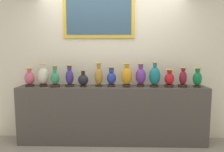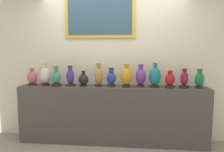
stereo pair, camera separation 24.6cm
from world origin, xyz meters
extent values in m
plane|color=gray|center=(0.00, 0.00, 0.00)|extent=(10.39, 10.39, 0.00)
cube|color=#4C4742|center=(0.00, 0.00, 0.49)|extent=(3.17, 0.40, 0.98)
cube|color=beige|center=(0.00, 0.26, 1.54)|extent=(4.39, 0.10, 3.08)
cube|color=gold|center=(-0.23, 0.19, 2.22)|extent=(1.24, 0.03, 0.84)
cube|color=#334F65|center=(-0.23, 0.17, 2.22)|extent=(1.12, 0.01, 0.72)
cylinder|color=#382319|center=(-1.40, -0.02, 0.99)|extent=(0.15, 0.15, 0.03)
ellipsoid|color=#CC5972|center=(-1.40, -0.02, 1.12)|extent=(0.16, 0.16, 0.22)
cylinder|color=#CC5972|center=(-1.40, -0.02, 1.26)|extent=(0.07, 0.07, 0.06)
torus|color=gold|center=(-1.40, -0.02, 1.29)|extent=(0.13, 0.13, 0.02)
cylinder|color=#382319|center=(-1.16, -0.02, 1.00)|extent=(0.13, 0.13, 0.04)
ellipsoid|color=beige|center=(-1.16, -0.02, 1.16)|extent=(0.18, 0.18, 0.28)
cylinder|color=beige|center=(-1.16, -0.02, 1.33)|extent=(0.07, 0.07, 0.07)
torus|color=gold|center=(-1.16, -0.02, 1.36)|extent=(0.12, 0.12, 0.01)
cylinder|color=#382319|center=(-0.95, -0.07, 1.00)|extent=(0.16, 0.16, 0.04)
ellipsoid|color=#388C60|center=(-0.95, -0.07, 1.13)|extent=(0.14, 0.14, 0.21)
cylinder|color=#388C60|center=(-0.95, -0.07, 1.28)|extent=(0.07, 0.07, 0.10)
torus|color=gold|center=(-0.95, -0.07, 1.33)|extent=(0.11, 0.11, 0.02)
cylinder|color=#382319|center=(-0.71, -0.02, 1.00)|extent=(0.16, 0.16, 0.03)
ellipsoid|color=#3F2D7F|center=(-0.71, -0.02, 1.14)|extent=(0.13, 0.13, 0.25)
cylinder|color=#3F2D7F|center=(-0.71, -0.02, 1.30)|extent=(0.08, 0.08, 0.07)
torus|color=gold|center=(-0.71, -0.02, 1.34)|extent=(0.12, 0.12, 0.01)
cylinder|color=#382319|center=(-0.48, -0.04, 0.99)|extent=(0.12, 0.12, 0.03)
ellipsoid|color=black|center=(-0.48, -0.04, 1.10)|extent=(0.17, 0.17, 0.18)
cylinder|color=black|center=(-0.48, -0.04, 1.22)|extent=(0.06, 0.06, 0.07)
torus|color=gold|center=(-0.48, -0.04, 1.26)|extent=(0.10, 0.10, 0.02)
cylinder|color=#382319|center=(-0.22, -0.01, 1.00)|extent=(0.12, 0.12, 0.03)
ellipsoid|color=#B27F2D|center=(-0.22, -0.01, 1.15)|extent=(0.14, 0.14, 0.29)
cylinder|color=#B27F2D|center=(-0.22, -0.01, 1.33)|extent=(0.07, 0.07, 0.08)
torus|color=gold|center=(-0.22, -0.01, 1.37)|extent=(0.12, 0.12, 0.02)
cylinder|color=#382319|center=(-0.01, -0.02, 1.00)|extent=(0.13, 0.13, 0.04)
ellipsoid|color=#263899|center=(-0.01, -0.02, 1.12)|extent=(0.16, 0.16, 0.20)
cylinder|color=#263899|center=(-0.01, -0.02, 1.27)|extent=(0.08, 0.08, 0.08)
torus|color=gold|center=(-0.01, -0.02, 1.31)|extent=(0.14, 0.14, 0.01)
cylinder|color=#382319|center=(0.24, -0.05, 1.00)|extent=(0.13, 0.13, 0.04)
ellipsoid|color=orange|center=(0.24, -0.05, 1.17)|extent=(0.18, 0.18, 0.29)
cylinder|color=orange|center=(0.24, -0.05, 1.34)|extent=(0.08, 0.08, 0.05)
torus|color=gold|center=(0.24, -0.05, 1.37)|extent=(0.13, 0.13, 0.02)
cylinder|color=#382319|center=(0.48, -0.01, 1.00)|extent=(0.12, 0.12, 0.04)
ellipsoid|color=#6B3393|center=(0.48, -0.01, 1.16)|extent=(0.17, 0.17, 0.27)
cylinder|color=#6B3393|center=(0.48, -0.01, 1.33)|extent=(0.08, 0.08, 0.07)
torus|color=gold|center=(0.48, -0.01, 1.36)|extent=(0.11, 0.11, 0.01)
cylinder|color=#382319|center=(0.71, -0.03, 1.00)|extent=(0.14, 0.14, 0.03)
ellipsoid|color=#19727A|center=(0.71, -0.03, 1.16)|extent=(0.18, 0.18, 0.30)
cylinder|color=#19727A|center=(0.71, -0.03, 1.35)|extent=(0.06, 0.06, 0.08)
torus|color=gold|center=(0.71, -0.03, 1.39)|extent=(0.12, 0.12, 0.01)
cylinder|color=#382319|center=(0.94, -0.06, 1.00)|extent=(0.15, 0.15, 0.04)
ellipsoid|color=red|center=(0.94, -0.06, 1.12)|extent=(0.16, 0.16, 0.20)
cylinder|color=red|center=(0.94, -0.06, 1.25)|extent=(0.08, 0.08, 0.05)
torus|color=gold|center=(0.94, -0.06, 1.27)|extent=(0.14, 0.14, 0.02)
cylinder|color=#382319|center=(1.17, -0.04, 1.00)|extent=(0.15, 0.15, 0.04)
ellipsoid|color=maroon|center=(1.17, -0.04, 1.14)|extent=(0.12, 0.12, 0.23)
cylinder|color=maroon|center=(1.17, -0.04, 1.28)|extent=(0.07, 0.07, 0.05)
torus|color=gold|center=(1.17, -0.04, 1.30)|extent=(0.11, 0.11, 0.02)
cylinder|color=#382319|center=(1.41, -0.04, 1.00)|extent=(0.11, 0.11, 0.03)
ellipsoid|color=#14723D|center=(1.41, -0.04, 1.12)|extent=(0.14, 0.14, 0.23)
cylinder|color=#14723D|center=(1.41, -0.04, 1.27)|extent=(0.08, 0.08, 0.06)
torus|color=gold|center=(1.41, -0.04, 1.30)|extent=(0.12, 0.12, 0.02)
camera|label=1|loc=(0.08, -3.35, 1.54)|focal=32.14mm
camera|label=2|loc=(0.33, -3.33, 1.54)|focal=32.14mm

